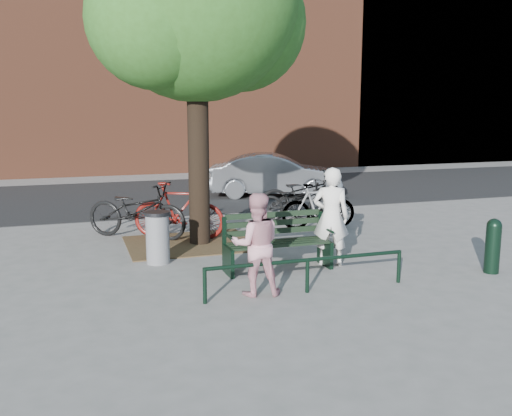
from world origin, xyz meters
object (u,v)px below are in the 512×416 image
object	(u,v)px
park_bench	(276,240)
litter_bin	(158,237)
parked_car	(275,175)
bollard	(493,244)
person_left	(331,217)
bicycle_c	(303,195)
person_right	(256,244)

from	to	relation	value
park_bench	litter_bin	distance (m)	2.03
parked_car	bollard	bearing A→B (deg)	-157.26
bollard	litter_bin	size ratio (longest dim) A/B	0.99
person_left	bollard	size ratio (longest dim) A/B	1.86
litter_bin	bicycle_c	size ratio (longest dim) A/B	0.41
person_right	bollard	distance (m)	3.93
bicycle_c	parked_car	world-z (taller)	parked_car
park_bench	bollard	world-z (taller)	park_bench
person_right	bicycle_c	distance (m)	5.70
park_bench	person_right	distance (m)	1.36
person_right	bollard	xyz separation A→B (m)	(3.92, -0.16, -0.25)
litter_bin	bicycle_c	world-z (taller)	bicycle_c
bollard	litter_bin	bearing A→B (deg)	155.74
person_right	parked_car	xyz separation A→B (m)	(3.33, 8.31, -0.10)
bollard	person_left	bearing A→B (deg)	150.97
bollard	parked_car	size ratio (longest dim) A/B	0.23
person_left	parked_car	distance (m)	7.42
person_left	parked_car	bearing A→B (deg)	-76.67
person_left	litter_bin	distance (m)	2.94
person_left	parked_car	world-z (taller)	person_left
park_bench	parked_car	size ratio (longest dim) A/B	0.45
litter_bin	person_right	bearing A→B (deg)	-62.84
park_bench	parked_car	bearing A→B (deg)	70.06
bollard	litter_bin	xyz separation A→B (m)	(-4.99, 2.25, -0.02)
person_right	litter_bin	bearing A→B (deg)	-51.23
park_bench	bicycle_c	size ratio (longest dim) A/B	0.80
park_bench	bollard	size ratio (longest dim) A/B	1.97
bollard	parked_car	xyz separation A→B (m)	(-0.59, 8.48, 0.16)
bicycle_c	litter_bin	bearing A→B (deg)	130.35
person_right	bicycle_c	bearing A→B (deg)	-108.00
park_bench	person_left	distance (m)	1.01
person_right	parked_car	distance (m)	8.95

